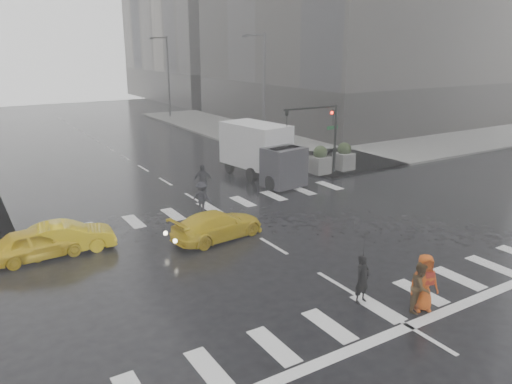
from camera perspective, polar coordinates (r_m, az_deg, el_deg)
ground at (r=20.97m, az=2.02°, el=-6.19°), size 120.00×120.00×0.00m
sidewalk_ne at (r=45.91m, az=10.26°, el=6.19°), size 35.00×35.00×0.15m
road_markings at (r=20.97m, az=2.03°, el=-6.17°), size 18.00×48.00×0.01m
traffic_signal_pole at (r=31.54m, az=7.70°, el=7.48°), size 4.45×0.42×4.50m
street_lamp_near at (r=40.48m, az=0.76°, el=12.06°), size 2.15×0.22×9.00m
street_lamp_far at (r=58.32m, az=-10.13°, el=13.18°), size 2.15×0.22×9.00m
planter_west at (r=30.91m, az=4.43°, el=3.17°), size 1.10×1.10×1.80m
planter_mid at (r=32.10m, az=7.32°, el=3.59°), size 1.10×1.10×1.80m
planter_east at (r=33.37m, az=10.01°, el=3.97°), size 1.10×1.10×1.80m
pedestrian_black at (r=16.35m, az=12.24°, el=-7.19°), size 1.07×1.09×2.43m
pedestrian_brown at (r=16.65m, az=18.32°, el=-10.25°), size 1.00×0.91×1.65m
pedestrian_orange at (r=16.71m, az=18.65°, el=-9.75°), size 1.08×0.93×1.87m
pedestrian_far_a at (r=27.38m, az=-6.08°, el=1.23°), size 1.25×1.03×1.83m
pedestrian_far_b at (r=24.84m, az=-6.21°, el=-0.64°), size 1.14×1.14×1.61m
taxi_front at (r=21.38m, az=-23.73°, el=-5.37°), size 3.76×1.66×1.26m
taxi_mid at (r=21.59m, az=-20.89°, el=-4.86°), size 3.91×1.72×1.25m
taxi_rear at (r=21.61m, az=-4.41°, el=-3.79°), size 3.91×2.20×1.22m
box_truck at (r=30.90m, az=0.78°, el=4.75°), size 2.37×6.31×3.35m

